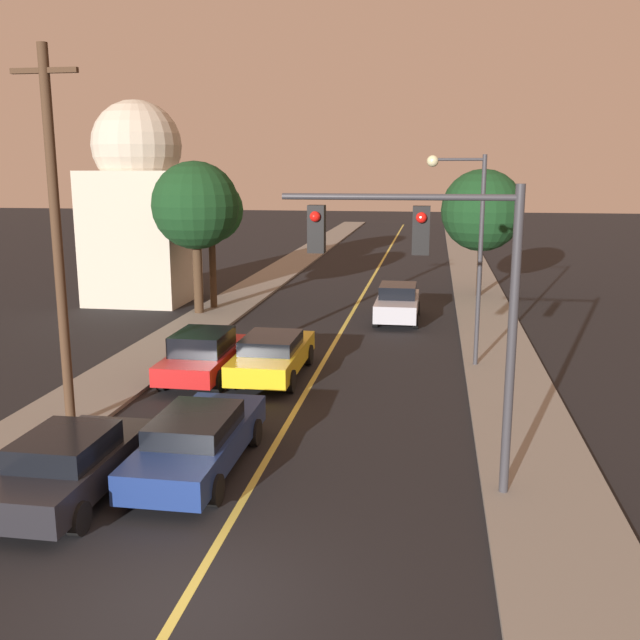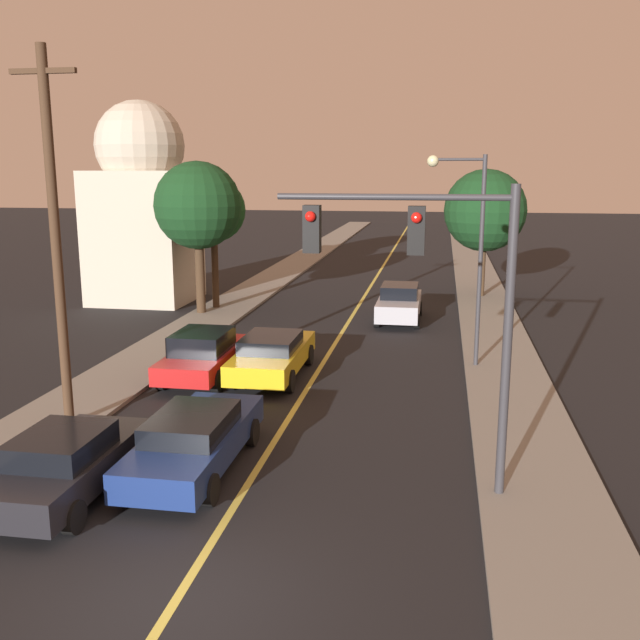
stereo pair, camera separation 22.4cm
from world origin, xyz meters
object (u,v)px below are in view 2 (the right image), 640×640
at_px(car_far_oncoming, 399,303).
at_px(tree_left_far, 213,211).
at_px(tree_left_near, 198,206).
at_px(car_near_lane_second, 272,354).
at_px(traffic_signal_mast, 432,276).
at_px(car_outer_lane_second, 204,354).
at_px(domed_building_left, 143,204).
at_px(tree_right_near, 485,211).
at_px(utility_pole_left, 55,237).
at_px(car_near_lane_front, 195,439).
at_px(car_outer_lane_front, 66,463).
at_px(streetlamp_right, 467,231).

bearing_deg(car_far_oncoming, tree_left_far, -7.56).
distance_m(tree_left_near, tree_left_far, 1.34).
bearing_deg(car_near_lane_second, traffic_signal_mast, -56.48).
xyz_separation_m(car_outer_lane_second, car_far_oncoming, (5.40, 9.47, 0.01)).
distance_m(tree_left_near, domed_building_left, 4.74).
xyz_separation_m(tree_left_near, tree_right_near, (12.41, 6.36, -0.43)).
height_order(car_far_oncoming, utility_pole_left, utility_pole_left).
bearing_deg(car_outer_lane_second, car_near_lane_second, 13.69).
height_order(car_near_lane_second, tree_right_near, tree_right_near).
bearing_deg(car_near_lane_front, car_outer_lane_second, 107.09).
distance_m(car_outer_lane_second, tree_left_near, 10.64).
bearing_deg(tree_right_near, tree_left_near, -152.86).
height_order(car_near_lane_front, tree_left_far, tree_left_far).
xyz_separation_m(car_near_lane_second, domed_building_left, (-9.07, 11.71, 3.96)).
xyz_separation_m(utility_pole_left, tree_left_far, (-1.13, 15.33, -0.27)).
height_order(tree_left_near, tree_right_near, tree_left_near).
bearing_deg(tree_right_near, traffic_signal_mast, -95.62).
relative_size(traffic_signal_mast, tree_right_near, 0.96).
distance_m(car_near_lane_front, traffic_signal_mast, 6.10).
relative_size(car_outer_lane_second, traffic_signal_mast, 0.75).
xyz_separation_m(tree_right_near, domed_building_left, (-16.16, -3.46, 0.35)).
height_order(traffic_signal_mast, domed_building_left, domed_building_left).
distance_m(car_far_oncoming, utility_pole_left, 16.46).
xyz_separation_m(car_outer_lane_second, domed_building_left, (-7.03, 12.20, 3.91)).
distance_m(car_near_lane_front, car_far_oncoming, 16.43).
height_order(car_far_oncoming, tree_left_near, tree_left_near).
bearing_deg(car_near_lane_second, car_outer_lane_front, -103.05).
relative_size(car_near_lane_front, utility_pole_left, 0.56).
height_order(car_outer_lane_second, tree_left_near, tree_left_near).
distance_m(car_near_lane_second, car_outer_lane_front, 9.00).
height_order(car_outer_lane_front, domed_building_left, domed_building_left).
relative_size(tree_left_near, tree_right_near, 1.05).
distance_m(car_outer_lane_front, tree_right_near, 25.87).
height_order(utility_pole_left, tree_left_far, utility_pole_left).
distance_m(tree_left_near, tree_right_near, 13.95).
height_order(traffic_signal_mast, streetlamp_right, streetlamp_right).
relative_size(car_outer_lane_second, tree_right_near, 0.72).
height_order(car_outer_lane_second, utility_pole_left, utility_pole_left).
bearing_deg(car_outer_lane_second, utility_pole_left, -111.77).
bearing_deg(car_near_lane_second, streetlamp_right, 19.46).
xyz_separation_m(utility_pole_left, domed_building_left, (-5.14, 16.94, -0.08)).
bearing_deg(car_far_oncoming, utility_pole_left, 62.83).
height_order(car_outer_lane_front, streetlamp_right, streetlamp_right).
height_order(car_near_lane_second, tree_left_far, tree_left_far).
relative_size(car_near_lane_front, car_far_oncoming, 1.12).
height_order(car_near_lane_second, car_outer_lane_second, car_outer_lane_second).
relative_size(car_far_oncoming, tree_right_near, 0.71).
bearing_deg(tree_right_near, tree_left_far, -157.32).
bearing_deg(domed_building_left, car_near_lane_front, -64.27).
bearing_deg(domed_building_left, car_near_lane_second, -52.25).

